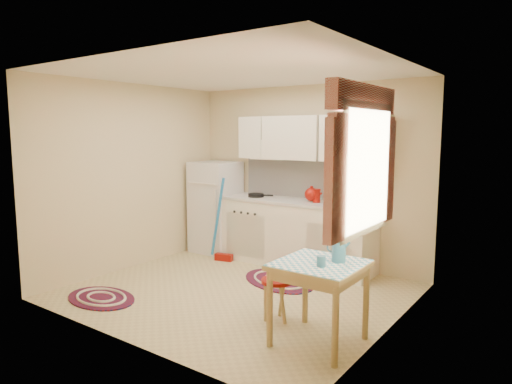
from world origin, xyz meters
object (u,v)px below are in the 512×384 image
at_px(table, 319,303).
at_px(base_cabinets, 294,234).
at_px(fridge, 216,207).
at_px(stool, 277,300).

bearing_deg(table, base_cabinets, 126.18).
relative_size(fridge, base_cabinets, 0.62).
bearing_deg(table, fridge, 146.24).
bearing_deg(base_cabinets, table, -53.82).
bearing_deg(stool, table, -18.23).
distance_m(table, stool, 0.61).
xyz_separation_m(base_cabinets, stool, (0.84, -1.73, -0.23)).
height_order(fridge, stool, fridge).
distance_m(fridge, table, 3.36).
distance_m(base_cabinets, table, 2.37).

